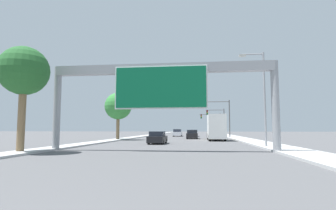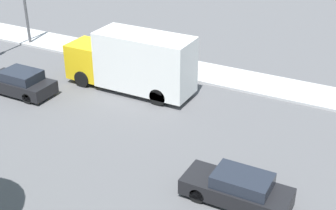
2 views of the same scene
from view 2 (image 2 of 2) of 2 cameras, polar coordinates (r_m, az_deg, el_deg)
car_mid_left at (r=28.79m, az=-17.58°, el=2.61°), size 1.84×4.25×1.45m
car_mid_center at (r=19.01m, az=8.49°, el=-10.06°), size 1.70×4.35×1.36m
truck_box_primary at (r=27.47m, az=-4.21°, el=5.23°), size 2.31×7.92×3.59m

